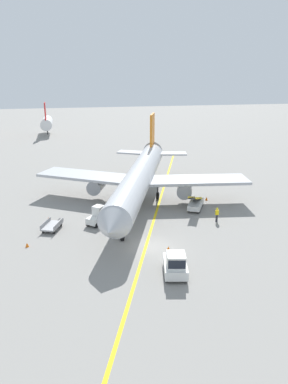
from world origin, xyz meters
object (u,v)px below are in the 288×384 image
(baggage_tug_near_wing, at_px, (97,216))
(ground_crew_marshaller, at_px, (217,214))
(safety_cone_tail_area, at_px, (105,210))
(safety_cone_wingtip_left, at_px, (27,245))
(baggage_cart_loaded, at_px, (52,226))
(safety_cone_nose_left, at_px, (168,248))
(safety_cone_wingtip_right, at_px, (49,219))
(airliner, at_px, (140,177))
(belt_loader_forward_hold, at_px, (195,203))
(safety_cone_nose_right, at_px, (206,199))
(pushback_tug, at_px, (175,264))

(baggage_tug_near_wing, bearing_deg, ground_crew_marshaller, -8.72)
(baggage_tug_near_wing, height_order, safety_cone_tail_area, baggage_tug_near_wing)
(ground_crew_marshaller, height_order, safety_cone_wingtip_left, ground_crew_marshaller)
(baggage_cart_loaded, xyz_separation_m, safety_cone_nose_left, (11.15, -7.42, -0.25))
(safety_cone_nose_left, height_order, safety_cone_wingtip_right, same)
(airliner, height_order, baggage_tug_near_wing, airliner)
(baggage_cart_loaded, relative_size, safety_cone_nose_left, 8.62)
(belt_loader_forward_hold, bearing_deg, ground_crew_marshaller, -76.45)
(baggage_cart_loaded, distance_m, safety_cone_wingtip_right, 2.78)
(airliner, bearing_deg, safety_cone_nose_left, -90.12)
(safety_cone_wingtip_left, bearing_deg, baggage_tug_near_wing, 31.06)
(safety_cone_nose_right, xyz_separation_m, safety_cone_tail_area, (-13.82, -1.50, 0.00))
(airliner, bearing_deg, baggage_tug_near_wing, -133.96)
(airliner, xyz_separation_m, pushback_tug, (-0.68, -18.97, -2.42))
(airliner, xyz_separation_m, safety_cone_wingtip_left, (-13.52, -10.84, -3.20))
(safety_cone_wingtip_left, height_order, safety_cone_tail_area, same)
(ground_crew_marshaller, height_order, safety_cone_nose_right, ground_crew_marshaller)
(baggage_tug_near_wing, xyz_separation_m, baggage_cart_loaded, (-4.97, -0.58, -0.46))
(airliner, distance_m, pushback_tug, 19.13)
(airliner, distance_m, safety_cone_wingtip_left, 17.62)
(baggage_tug_near_wing, xyz_separation_m, safety_cone_tail_area, (1.30, 3.79, -0.71))
(safety_cone_wingtip_left, xyz_separation_m, safety_cone_tail_area, (8.60, 8.19, 0.00))
(airliner, xyz_separation_m, safety_cone_nose_right, (8.90, -1.15, -3.20))
(safety_cone_wingtip_left, bearing_deg, safety_cone_tail_area, 43.60)
(pushback_tug, bearing_deg, safety_cone_nose_left, 81.91)
(baggage_tug_near_wing, distance_m, ground_crew_marshaller, 13.70)
(airliner, relative_size, safety_cone_nose_right, 77.76)
(belt_loader_forward_hold, bearing_deg, safety_cone_tail_area, 172.38)
(pushback_tug, bearing_deg, belt_loader_forward_hold, 64.86)
(safety_cone_wingtip_left, bearing_deg, safety_cone_nose_left, -14.93)
(pushback_tug, height_order, safety_cone_wingtip_left, pushback_tug)
(pushback_tug, bearing_deg, airliner, 87.96)
(baggage_tug_near_wing, bearing_deg, safety_cone_wingtip_left, -148.94)
(pushback_tug, relative_size, baggage_tug_near_wing, 1.47)
(pushback_tug, distance_m, safety_cone_nose_right, 20.24)
(pushback_tug, relative_size, safety_cone_wingtip_right, 8.88)
(pushback_tug, xyz_separation_m, safety_cone_nose_right, (9.58, 17.82, -0.77))
(safety_cone_tail_area, bearing_deg, safety_cone_nose_left, -67.50)
(airliner, relative_size, ground_crew_marshaller, 20.13)
(baggage_tug_near_wing, relative_size, belt_loader_forward_hold, 0.53)
(airliner, height_order, safety_cone_wingtip_right, airliner)
(baggage_tug_near_wing, bearing_deg, safety_cone_wingtip_right, 158.59)
(safety_cone_nose_right, xyz_separation_m, safety_cone_wingtip_left, (-22.42, -9.69, 0.00))
(airliner, relative_size, safety_cone_tail_area, 77.76)
(ground_crew_marshaller, xyz_separation_m, safety_cone_nose_right, (1.57, 7.37, -0.69))
(belt_loader_forward_hold, xyz_separation_m, safety_cone_nose_right, (2.62, 3.00, -0.56))
(baggage_tug_near_wing, height_order, safety_cone_nose_right, baggage_tug_near_wing)
(airliner, xyz_separation_m, baggage_cart_loaded, (-11.18, -7.02, -2.95))
(pushback_tug, xyz_separation_m, safety_cone_wingtip_left, (-12.84, 8.13, -0.77))
(pushback_tug, height_order, safety_cone_nose_left, pushback_tug)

